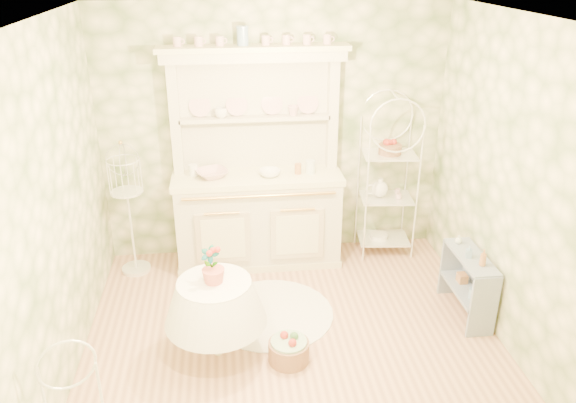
{
  "coord_description": "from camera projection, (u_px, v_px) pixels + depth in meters",
  "views": [
    {
      "loc": [
        -0.51,
        -3.87,
        3.12
      ],
      "look_at": [
        0.0,
        0.5,
        1.15
      ],
      "focal_mm": 35.0,
      "sensor_mm": 36.0,
      "label": 1
    }
  ],
  "objects": [
    {
      "name": "floor",
      "position": [
        295.0,
        347.0,
        4.83
      ],
      "size": [
        3.6,
        3.6,
        0.0
      ],
      "primitive_type": "plane",
      "color": "tan",
      "rests_on": "ground"
    },
    {
      "name": "ceiling",
      "position": [
        297.0,
        20.0,
        3.73
      ],
      "size": [
        3.6,
        3.6,
        0.0
      ],
      "primitive_type": "plane",
      "color": "white",
      "rests_on": "floor"
    },
    {
      "name": "wall_left",
      "position": [
        51.0,
        216.0,
        4.09
      ],
      "size": [
        3.6,
        3.6,
        0.0
      ],
      "primitive_type": "plane",
      "color": "#F7ECC6",
      "rests_on": "floor"
    },
    {
      "name": "wall_right",
      "position": [
        519.0,
        193.0,
        4.47
      ],
      "size": [
        3.6,
        3.6,
        0.0
      ],
      "primitive_type": "plane",
      "color": "#F7ECC6",
      "rests_on": "floor"
    },
    {
      "name": "wall_back",
      "position": [
        274.0,
        134.0,
        5.91
      ],
      "size": [
        3.6,
        3.6,
        0.0
      ],
      "primitive_type": "plane",
      "color": "#F7ECC6",
      "rests_on": "floor"
    },
    {
      "name": "wall_front",
      "position": [
        344.0,
        360.0,
        2.65
      ],
      "size": [
        3.6,
        3.6,
        0.0
      ],
      "primitive_type": "plane",
      "color": "#F7ECC6",
      "rests_on": "floor"
    },
    {
      "name": "kitchen_dresser",
      "position": [
        257.0,
        162.0,
        5.72
      ],
      "size": [
        1.87,
        0.61,
        2.29
      ],
      "primitive_type": "cube",
      "color": "silver",
      "rests_on": "floor"
    },
    {
      "name": "bakers_rack",
      "position": [
        388.0,
        173.0,
        6.01
      ],
      "size": [
        0.63,
        0.48,
        1.89
      ],
      "primitive_type": "cube",
      "rotation": [
        0.0,
        0.0,
        -0.11
      ],
      "color": "white",
      "rests_on": "floor"
    },
    {
      "name": "side_shelf",
      "position": [
        467.0,
        284.0,
        5.16
      ],
      "size": [
        0.33,
        0.77,
        0.64
      ],
      "primitive_type": "cube",
      "rotation": [
        0.0,
        0.0,
        0.08
      ],
      "color": "#8390A6",
      "rests_on": "floor"
    },
    {
      "name": "round_table",
      "position": [
        216.0,
        316.0,
        4.59
      ],
      "size": [
        0.75,
        0.75,
        0.78
      ],
      "primitive_type": "cylinder",
      "rotation": [
        0.0,
        0.0,
        0.05
      ],
      "color": "white",
      "rests_on": "floor"
    },
    {
      "name": "birdcage_stand",
      "position": [
        129.0,
        212.0,
        5.71
      ],
      "size": [
        0.35,
        0.35,
        1.38
      ],
      "primitive_type": "cube",
      "rotation": [
        0.0,
        0.0,
        0.07
      ],
      "color": "white",
      "rests_on": "floor"
    },
    {
      "name": "floor_basket",
      "position": [
        289.0,
        348.0,
        4.63
      ],
      "size": [
        0.49,
        0.49,
        0.24
      ],
      "primitive_type": "cylinder",
      "rotation": [
        0.0,
        0.0,
        0.4
      ],
      "color": "#986D50",
      "rests_on": "floor"
    },
    {
      "name": "lace_rug",
      "position": [
        272.0,
        313.0,
        5.27
      ],
      "size": [
        1.48,
        1.48,
        0.01
      ],
      "primitive_type": "cylinder",
      "rotation": [
        0.0,
        0.0,
        0.35
      ],
      "color": "white",
      "rests_on": "floor"
    },
    {
      "name": "bowl_floral",
      "position": [
        212.0,
        176.0,
        5.71
      ],
      "size": [
        0.41,
        0.41,
        0.08
      ],
      "primitive_type": "imported",
      "rotation": [
        0.0,
        0.0,
        0.4
      ],
      "color": "white",
      "rests_on": "kitchen_dresser"
    },
    {
      "name": "bowl_white",
      "position": [
        270.0,
        175.0,
        5.74
      ],
      "size": [
        0.28,
        0.28,
        0.07
      ],
      "primitive_type": "imported",
      "rotation": [
        0.0,
        0.0,
        0.36
      ],
      "color": "white",
      "rests_on": "kitchen_dresser"
    },
    {
      "name": "cup_left",
      "position": [
        221.0,
        115.0,
        5.64
      ],
      "size": [
        0.14,
        0.14,
        0.1
      ],
      "primitive_type": "imported",
      "rotation": [
        0.0,
        0.0,
        0.14
      ],
      "color": "white",
      "rests_on": "kitchen_dresser"
    },
    {
      "name": "cup_right",
      "position": [
        293.0,
        113.0,
        5.72
      ],
      "size": [
        0.14,
        0.14,
        0.1
      ],
      "primitive_type": "imported",
      "rotation": [
        0.0,
        0.0,
        -0.37
      ],
      "color": "white",
      "rests_on": "kitchen_dresser"
    },
    {
      "name": "potted_geranium",
      "position": [
        210.0,
        265.0,
        4.43
      ],
      "size": [
        0.18,
        0.16,
        0.29
      ],
      "primitive_type": "imported",
      "rotation": [
        0.0,
        0.0,
        -0.4
      ],
      "color": "#3F7238",
      "rests_on": "round_table"
    },
    {
      "name": "bottle_amber",
      "position": [
        483.0,
        259.0,
        4.86
      ],
      "size": [
        0.08,
        0.08,
        0.15
      ],
      "primitive_type": "imported",
      "rotation": [
        0.0,
        0.0,
        -0.33
      ],
      "color": "#AC7240",
      "rests_on": "side_shelf"
    },
    {
      "name": "bottle_blue",
      "position": [
        469.0,
        253.0,
        5.0
      ],
      "size": [
        0.06,
        0.06,
        0.11
      ],
      "primitive_type": "imported",
      "rotation": [
        0.0,
        0.0,
        -0.28
      ],
      "color": "#7C9FC3",
      "rests_on": "side_shelf"
    },
    {
      "name": "bottle_glass",
      "position": [
        458.0,
        240.0,
        5.24
      ],
      "size": [
        0.07,
        0.07,
        0.09
      ],
      "primitive_type": "imported",
      "rotation": [
        0.0,
        0.0,
        -0.15
      ],
      "color": "silver",
      "rests_on": "side_shelf"
    }
  ]
}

